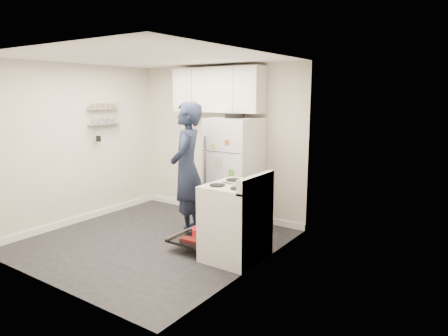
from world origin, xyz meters
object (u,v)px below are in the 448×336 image
Objects in this scene: open_oven_door at (199,235)px; person at (187,169)px; electric_range at (235,222)px; refrigerator at (234,172)px.

person reaches higher than open_oven_door.
open_oven_door is (-0.56, -0.01, -0.29)m from electric_range.
refrigerator is at bearing 98.58° from open_oven_door.
refrigerator is (-0.17, 1.11, 0.67)m from open_oven_door.
person reaches higher than electric_range.
person is at bearing 161.30° from electric_range.
open_oven_door is at bearing 28.92° from person.
open_oven_door is 1.00m from person.
electric_range is 0.63m from open_oven_door.
open_oven_door is at bearing -81.42° from refrigerator.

